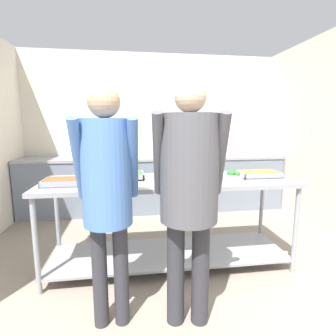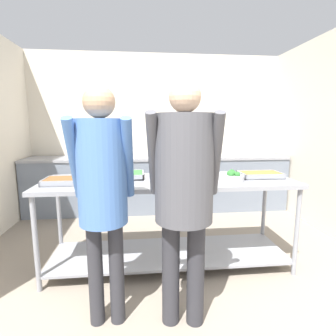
{
  "view_description": "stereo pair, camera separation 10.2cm",
  "coord_description": "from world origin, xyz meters",
  "px_view_note": "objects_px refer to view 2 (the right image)",
  "views": [
    {
      "loc": [
        -0.41,
        -1.07,
        1.45
      ],
      "look_at": [
        -0.03,
        1.55,
        1.0
      ],
      "focal_mm": 28.0,
      "sensor_mm": 36.0,
      "label": 1
    },
    {
      "loc": [
        -0.31,
        -1.09,
        1.45
      ],
      "look_at": [
        -0.03,
        1.55,
        1.0
      ],
      "focal_mm": 28.0,
      "sensor_mm": 36.0,
      "label": 2
    }
  ],
  "objects_px": {
    "serving_tray_roast": "(121,175)",
    "guest_serving_right": "(102,183)",
    "broccoli_bowl": "(232,177)",
    "plate_stack": "(205,180)",
    "guest_serving_left": "(184,182)",
    "serving_tray_vegetables": "(67,181)",
    "water_bottle": "(99,151)",
    "sauce_pan": "(166,174)",
    "serving_tray_greens": "(260,175)"
  },
  "relations": [
    {
      "from": "sauce_pan",
      "to": "guest_serving_left",
      "type": "relative_size",
      "value": 0.22
    },
    {
      "from": "serving_tray_vegetables",
      "to": "water_bottle",
      "type": "xyz_separation_m",
      "value": [
        0.02,
        1.88,
        0.09
      ]
    },
    {
      "from": "broccoli_bowl",
      "to": "guest_serving_right",
      "type": "xyz_separation_m",
      "value": [
        -1.14,
        -0.63,
        0.11
      ]
    },
    {
      "from": "broccoli_bowl",
      "to": "water_bottle",
      "type": "height_order",
      "value": "water_bottle"
    },
    {
      "from": "broccoli_bowl",
      "to": "guest_serving_right",
      "type": "bearing_deg",
      "value": -151.3
    },
    {
      "from": "serving_tray_roast",
      "to": "water_bottle",
      "type": "xyz_separation_m",
      "value": [
        -0.46,
        1.65,
        0.09
      ]
    },
    {
      "from": "serving_tray_vegetables",
      "to": "plate_stack",
      "type": "distance_m",
      "value": 1.29
    },
    {
      "from": "serving_tray_greens",
      "to": "guest_serving_right",
      "type": "bearing_deg",
      "value": -152.73
    },
    {
      "from": "guest_serving_right",
      "to": "water_bottle",
      "type": "bearing_deg",
      "value": 98.99
    },
    {
      "from": "serving_tray_vegetables",
      "to": "broccoli_bowl",
      "type": "bearing_deg",
      "value": -1.96
    },
    {
      "from": "guest_serving_left",
      "to": "broccoli_bowl",
      "type": "bearing_deg",
      "value": 49.28
    },
    {
      "from": "sauce_pan",
      "to": "guest_serving_right",
      "type": "xyz_separation_m",
      "value": [
        -0.52,
        -0.86,
        0.11
      ]
    },
    {
      "from": "serving_tray_roast",
      "to": "serving_tray_vegetables",
      "type": "bearing_deg",
      "value": -154.13
    },
    {
      "from": "serving_tray_roast",
      "to": "water_bottle",
      "type": "distance_m",
      "value": 1.71
    },
    {
      "from": "guest_serving_left",
      "to": "guest_serving_right",
      "type": "height_order",
      "value": "guest_serving_left"
    },
    {
      "from": "sauce_pan",
      "to": "guest_serving_left",
      "type": "height_order",
      "value": "guest_serving_left"
    },
    {
      "from": "broccoli_bowl",
      "to": "guest_serving_right",
      "type": "distance_m",
      "value": 1.31
    },
    {
      "from": "broccoli_bowl",
      "to": "water_bottle",
      "type": "bearing_deg",
      "value": 128.69
    },
    {
      "from": "serving_tray_vegetables",
      "to": "sauce_pan",
      "type": "relative_size",
      "value": 1.04
    },
    {
      "from": "broccoli_bowl",
      "to": "sauce_pan",
      "type": "bearing_deg",
      "value": 159.38
    },
    {
      "from": "sauce_pan",
      "to": "serving_tray_roast",
      "type": "bearing_deg",
      "value": 174.0
    },
    {
      "from": "serving_tray_roast",
      "to": "guest_serving_right",
      "type": "height_order",
      "value": "guest_serving_right"
    },
    {
      "from": "serving_tray_greens",
      "to": "guest_serving_left",
      "type": "xyz_separation_m",
      "value": [
        -0.94,
        -0.83,
        0.13
      ]
    },
    {
      "from": "serving_tray_roast",
      "to": "plate_stack",
      "type": "bearing_deg",
      "value": -18.52
    },
    {
      "from": "serving_tray_vegetables",
      "to": "guest_serving_left",
      "type": "relative_size",
      "value": 0.23
    },
    {
      "from": "broccoli_bowl",
      "to": "guest_serving_left",
      "type": "bearing_deg",
      "value": -130.72
    },
    {
      "from": "serving_tray_vegetables",
      "to": "broccoli_bowl",
      "type": "distance_m",
      "value": 1.56
    },
    {
      "from": "broccoli_bowl",
      "to": "guest_serving_left",
      "type": "xyz_separation_m",
      "value": [
        -0.59,
        -0.69,
        0.12
      ]
    },
    {
      "from": "serving_tray_vegetables",
      "to": "guest_serving_right",
      "type": "relative_size",
      "value": 0.24
    },
    {
      "from": "sauce_pan",
      "to": "serving_tray_greens",
      "type": "bearing_deg",
      "value": -5.2
    },
    {
      "from": "serving_tray_roast",
      "to": "guest_serving_left",
      "type": "height_order",
      "value": "guest_serving_left"
    },
    {
      "from": "plate_stack",
      "to": "broccoli_bowl",
      "type": "distance_m",
      "value": 0.27
    },
    {
      "from": "plate_stack",
      "to": "serving_tray_greens",
      "type": "bearing_deg",
      "value": 12.35
    },
    {
      "from": "serving_tray_roast",
      "to": "guest_serving_right",
      "type": "xyz_separation_m",
      "value": [
        -0.05,
        -0.91,
        0.13
      ]
    },
    {
      "from": "serving_tray_roast",
      "to": "sauce_pan",
      "type": "height_order",
      "value": "sauce_pan"
    },
    {
      "from": "broccoli_bowl",
      "to": "water_bottle",
      "type": "distance_m",
      "value": 2.48
    },
    {
      "from": "serving_tray_roast",
      "to": "serving_tray_greens",
      "type": "distance_m",
      "value": 1.45
    },
    {
      "from": "serving_tray_greens",
      "to": "guest_serving_left",
      "type": "bearing_deg",
      "value": -138.61
    },
    {
      "from": "guest_serving_left",
      "to": "water_bottle",
      "type": "height_order",
      "value": "guest_serving_left"
    },
    {
      "from": "serving_tray_roast",
      "to": "water_bottle",
      "type": "height_order",
      "value": "water_bottle"
    },
    {
      "from": "guest_serving_left",
      "to": "plate_stack",
      "type": "bearing_deg",
      "value": 65.28
    },
    {
      "from": "sauce_pan",
      "to": "water_bottle",
      "type": "relative_size",
      "value": 1.65
    },
    {
      "from": "plate_stack",
      "to": "guest_serving_left",
      "type": "height_order",
      "value": "guest_serving_left"
    },
    {
      "from": "guest_serving_right",
      "to": "water_bottle",
      "type": "relative_size",
      "value": 7.26
    },
    {
      "from": "sauce_pan",
      "to": "serving_tray_greens",
      "type": "relative_size",
      "value": 0.92
    },
    {
      "from": "broccoli_bowl",
      "to": "serving_tray_greens",
      "type": "xyz_separation_m",
      "value": [
        0.35,
        0.15,
        -0.02
      ]
    },
    {
      "from": "plate_stack",
      "to": "water_bottle",
      "type": "height_order",
      "value": "water_bottle"
    },
    {
      "from": "plate_stack",
      "to": "guest_serving_left",
      "type": "relative_size",
      "value": 0.14
    },
    {
      "from": "sauce_pan",
      "to": "guest_serving_left",
      "type": "bearing_deg",
      "value": -88.04
    },
    {
      "from": "serving_tray_roast",
      "to": "guest_serving_left",
      "type": "relative_size",
      "value": 0.27
    }
  ]
}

